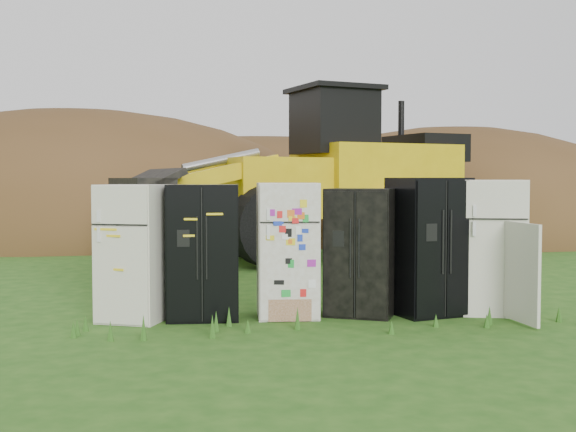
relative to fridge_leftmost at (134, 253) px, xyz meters
name	(u,v)px	position (x,y,z in m)	size (l,w,h in m)	color
ground	(324,316)	(2.49, -0.01, -0.88)	(120.00, 120.00, 0.00)	#225015
fridge_leftmost	(134,253)	(0.00, 0.00, 0.00)	(0.78, 0.75, 1.76)	beige
fridge_black_side	(203,252)	(0.89, 0.02, 0.00)	(0.92, 0.73, 1.76)	black
fridge_sticker	(288,250)	(2.00, 0.03, 0.01)	(0.79, 0.73, 1.78)	silver
fridge_dark_mid	(361,252)	(2.99, 0.01, -0.03)	(0.87, 0.71, 1.70)	black
fridge_black_right	(428,246)	(3.91, -0.03, 0.04)	(0.92, 0.77, 1.85)	black
fridge_open_door	(492,247)	(4.80, -0.05, 0.03)	(0.83, 0.76, 1.82)	beige
wheel_loader	(295,173)	(2.97, 6.74, 1.09)	(8.14, 3.30, 3.94)	gold
dirt_mound_right	(454,237)	(8.79, 12.46, -0.88)	(13.50, 9.90, 6.93)	#473016
dirt_mound_left	(77,235)	(-3.18, 14.52, -0.88)	(17.47, 13.11, 8.11)	#473016
dirt_mound_back	(263,226)	(3.17, 17.96, -0.88)	(20.47, 13.65, 6.87)	#473016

